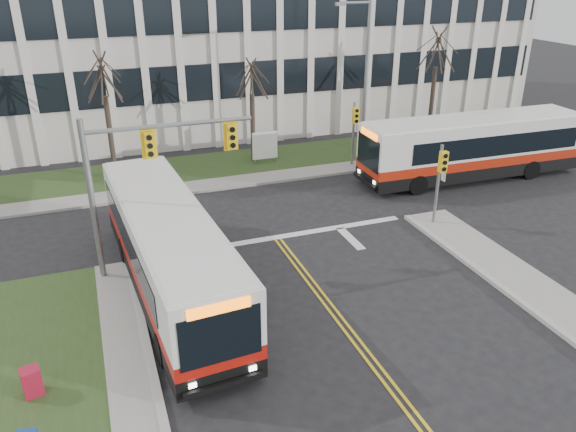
{
  "coord_description": "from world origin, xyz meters",
  "views": [
    {
      "loc": [
        -7.05,
        -12.57,
        11.04
      ],
      "look_at": [
        -0.25,
        6.04,
        2.0
      ],
      "focal_mm": 35.0,
      "sensor_mm": 36.0,
      "label": 1
    }
  ],
  "objects_px": {
    "bus_cross": "(472,149)",
    "newspaper_box_red": "(32,383)",
    "streetlight": "(364,74)",
    "bus_main": "(169,253)",
    "directory_sign": "(265,146)"
  },
  "relations": [
    {
      "from": "bus_cross",
      "to": "newspaper_box_red",
      "type": "relative_size",
      "value": 13.22
    },
    {
      "from": "streetlight",
      "to": "bus_cross",
      "type": "height_order",
      "value": "streetlight"
    },
    {
      "from": "newspaper_box_red",
      "to": "bus_cross",
      "type": "bearing_deg",
      "value": 11.79
    },
    {
      "from": "bus_main",
      "to": "newspaper_box_red",
      "type": "relative_size",
      "value": 12.68
    },
    {
      "from": "newspaper_box_red",
      "to": "bus_main",
      "type": "bearing_deg",
      "value": 29.13
    },
    {
      "from": "bus_main",
      "to": "bus_cross",
      "type": "distance_m",
      "value": 18.55
    },
    {
      "from": "directory_sign",
      "to": "bus_main",
      "type": "distance_m",
      "value": 14.3
    },
    {
      "from": "bus_main",
      "to": "newspaper_box_red",
      "type": "height_order",
      "value": "bus_main"
    },
    {
      "from": "bus_main",
      "to": "newspaper_box_red",
      "type": "xyz_separation_m",
      "value": [
        -4.5,
        -4.14,
        -1.13
      ]
    },
    {
      "from": "directory_sign",
      "to": "bus_main",
      "type": "height_order",
      "value": "bus_main"
    },
    {
      "from": "bus_cross",
      "to": "streetlight",
      "type": "bearing_deg",
      "value": -134.97
    },
    {
      "from": "directory_sign",
      "to": "newspaper_box_red",
      "type": "xyz_separation_m",
      "value": [
        -12.0,
        -16.31,
        -0.7
      ]
    },
    {
      "from": "directory_sign",
      "to": "bus_cross",
      "type": "height_order",
      "value": "bus_cross"
    },
    {
      "from": "streetlight",
      "to": "directory_sign",
      "type": "distance_m",
      "value": 6.96
    },
    {
      "from": "directory_sign",
      "to": "bus_cross",
      "type": "bearing_deg",
      "value": -30.73
    }
  ]
}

